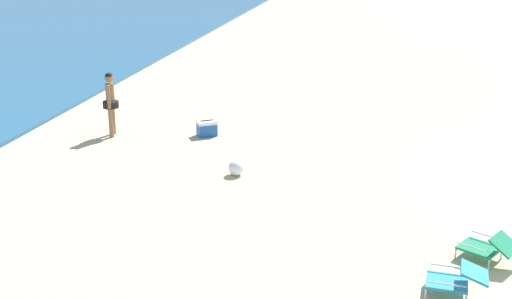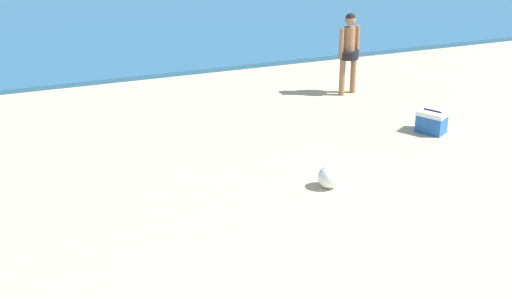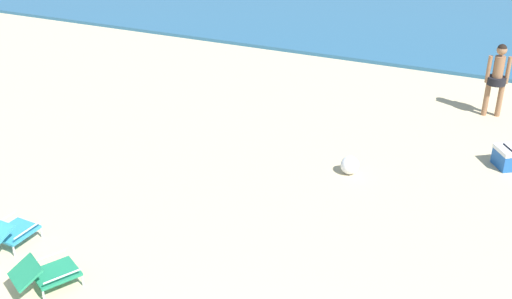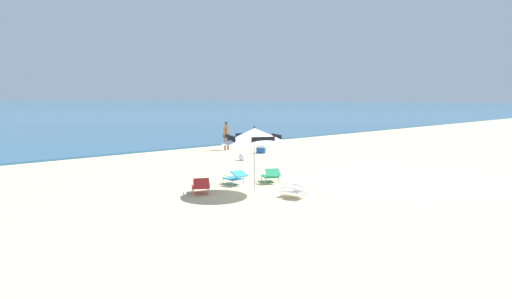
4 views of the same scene
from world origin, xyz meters
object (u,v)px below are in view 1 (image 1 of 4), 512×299
Objects in this scene: lounge_chair_spare_folded at (488,247)px; person_standing_near_shore at (110,100)px; beach_ball at (236,168)px; cooler_box at (207,128)px; lounge_chair_beside_umbrella at (456,279)px.

lounge_chair_spare_folded is 0.62× the size of person_standing_near_shore.
lounge_chair_spare_folded is at bearing -121.26° from beach_ball.
person_standing_near_shore is at bearing 60.60° from beach_ball.
cooler_box is 1.73× the size of beach_ball.
lounge_chair_spare_folded is 2.94× the size of beach_ball.
cooler_box is at bearing 28.34° from beach_ball.
person_standing_near_shore is at bearing 52.25° from lounge_chair_beside_umbrella.
lounge_chair_beside_umbrella is 2.60× the size of beach_ball.
cooler_box is at bearing 40.25° from lounge_chair_beside_umbrella.
lounge_chair_spare_folded is at bearing -120.45° from person_standing_near_shore.
beach_ball is (-2.66, -1.44, -0.03)m from cooler_box.
lounge_chair_beside_umbrella is 10.42m from person_standing_near_shore.
person_standing_near_shore is 2.75× the size of cooler_box.
lounge_chair_spare_folded is at bearing -131.60° from cooler_box.
cooler_box is (6.86, 5.81, -0.07)m from lounge_chair_beside_umbrella.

